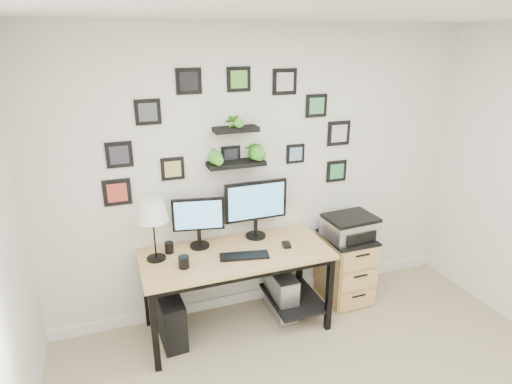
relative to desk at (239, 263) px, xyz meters
name	(u,v)px	position (x,y,z in m)	size (l,w,h in m)	color
room	(265,292)	(0.36, 0.32, -0.58)	(4.00, 4.00, 4.00)	tan
desk	(239,263)	(0.00, 0.00, 0.00)	(1.60, 0.70, 0.75)	tan
monitor_left	(198,219)	(-0.30, 0.18, 0.39)	(0.44, 0.20, 0.45)	black
monitor_right	(256,205)	(0.22, 0.19, 0.44)	(0.58, 0.19, 0.53)	black
keyboard	(244,256)	(0.01, -0.13, 0.13)	(0.41, 0.13, 0.02)	black
mouse	(286,245)	(0.41, -0.07, 0.14)	(0.06, 0.10, 0.03)	black
table_lamp	(152,212)	(-0.69, 0.09, 0.54)	(0.26, 0.26, 0.52)	black
mug	(184,262)	(-0.50, -0.13, 0.17)	(0.09, 0.09, 0.10)	black
pen_cup	(169,248)	(-0.57, 0.16, 0.17)	(0.08, 0.08, 0.10)	black
pc_tower_black	(171,319)	(-0.62, -0.02, -0.41)	(0.19, 0.42, 0.42)	black
pc_tower_grey	(281,293)	(0.41, 0.02, -0.41)	(0.19, 0.43, 0.42)	gray
file_cabinet	(345,267)	(1.12, 0.06, -0.29)	(0.43, 0.53, 0.67)	tan
printer	(350,227)	(1.12, 0.05, 0.15)	(0.48, 0.40, 0.21)	silver
wall_decor	(237,139)	(0.08, 0.27, 1.04)	(2.25, 0.18, 1.10)	black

